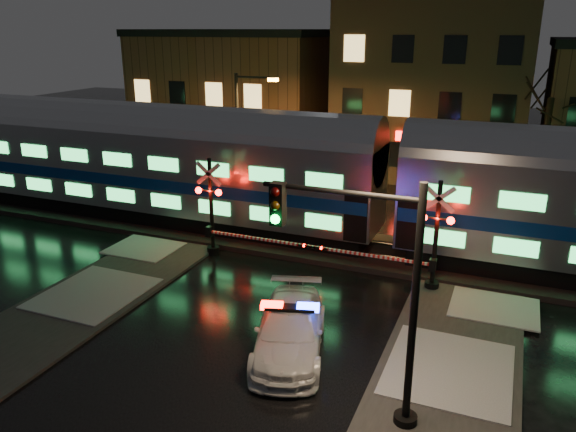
{
  "coord_description": "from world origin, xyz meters",
  "views": [
    {
      "loc": [
        7.5,
        -17.83,
        9.58
      ],
      "look_at": [
        -0.86,
        2.5,
        2.2
      ],
      "focal_mm": 35.0,
      "sensor_mm": 36.0,
      "label": 1
    }
  ],
  "objects_px": {
    "crossing_signal_left": "(218,217)",
    "traffic_light": "(372,299)",
    "police_car": "(290,330)",
    "crossing_signal_right": "(425,246)",
    "streetlight": "(242,133)"
  },
  "relations": [
    {
      "from": "crossing_signal_left",
      "to": "traffic_light",
      "type": "height_order",
      "value": "traffic_light"
    },
    {
      "from": "police_car",
      "to": "crossing_signal_right",
      "type": "relative_size",
      "value": 0.89
    },
    {
      "from": "police_car",
      "to": "crossing_signal_right",
      "type": "bearing_deg",
      "value": 46.25
    },
    {
      "from": "police_car",
      "to": "crossing_signal_right",
      "type": "xyz_separation_m",
      "value": [
        3.06,
        6.01,
        1.06
      ]
    },
    {
      "from": "police_car",
      "to": "streetlight",
      "type": "relative_size",
      "value": 0.74
    },
    {
      "from": "streetlight",
      "to": "police_car",
      "type": "bearing_deg",
      "value": -57.88
    },
    {
      "from": "crossing_signal_left",
      "to": "traffic_light",
      "type": "distance_m",
      "value": 12.12
    },
    {
      "from": "crossing_signal_left",
      "to": "traffic_light",
      "type": "xyz_separation_m",
      "value": [
        8.84,
        -8.15,
        1.59
      ]
    },
    {
      "from": "crossing_signal_left",
      "to": "streetlight",
      "type": "distance_m",
      "value": 7.43
    },
    {
      "from": "crossing_signal_left",
      "to": "traffic_light",
      "type": "bearing_deg",
      "value": -42.68
    },
    {
      "from": "traffic_light",
      "to": "streetlight",
      "type": "relative_size",
      "value": 0.87
    },
    {
      "from": "traffic_light",
      "to": "streetlight",
      "type": "distance_m",
      "value": 18.47
    },
    {
      "from": "police_car",
      "to": "crossing_signal_left",
      "type": "distance_m",
      "value": 8.44
    },
    {
      "from": "crossing_signal_right",
      "to": "traffic_light",
      "type": "relative_size",
      "value": 0.96
    },
    {
      "from": "crossing_signal_left",
      "to": "traffic_light",
      "type": "relative_size",
      "value": 0.96
    }
  ]
}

